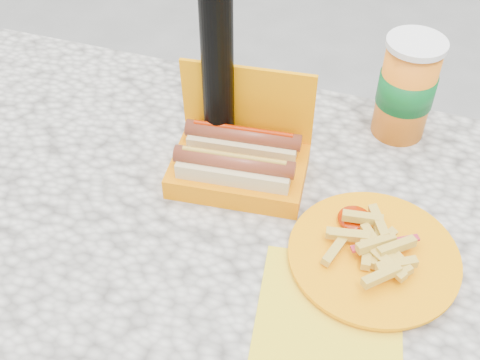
% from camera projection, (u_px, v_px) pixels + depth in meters
% --- Properties ---
extents(picnic_table, '(1.20, 0.80, 0.75)m').
position_uv_depth(picnic_table, '(190.00, 262.00, 1.01)').
color(picnic_table, beige).
rests_on(picnic_table, ground).
extents(hotdog_box, '(0.23, 0.17, 0.18)m').
position_uv_depth(hotdog_box, '(239.00, 159.00, 0.97)').
color(hotdog_box, '#FF9600').
rests_on(hotdog_box, picnic_table).
extents(fries_plate, '(0.28, 0.34, 0.05)m').
position_uv_depth(fries_plate, '(370.00, 258.00, 0.86)').
color(fries_plate, yellow).
rests_on(fries_plate, picnic_table).
extents(soda_cup, '(0.10, 0.10, 0.19)m').
position_uv_depth(soda_cup, '(406.00, 88.00, 1.02)').
color(soda_cup, orange).
rests_on(soda_cup, picnic_table).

